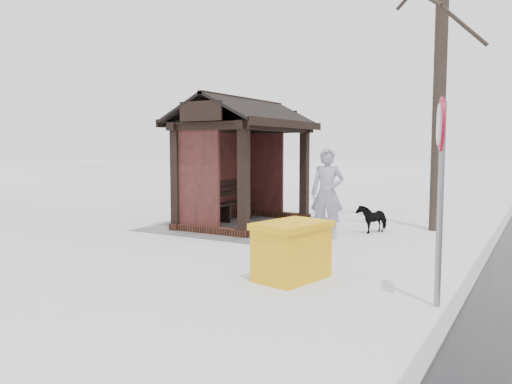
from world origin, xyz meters
The scene contains 8 objects.
ground centered at (0.00, 0.00, 0.00)m, with size 120.00×120.00×0.00m, color white.
kerb centered at (0.00, 5.50, 0.01)m, with size 120.00×0.15×0.06m, color gray.
trampled_patch centered at (0.00, -0.20, 0.01)m, with size 4.20×3.20×0.02m, color gray.
bus_shelter centered at (0.00, -0.16, 2.17)m, with size 3.60×2.40×3.09m.
pedestrian centered at (0.65, 2.42, 0.94)m, with size 0.69×0.45×1.88m, color #938AA2.
dog centered at (-0.50, 3.04, 0.32)m, with size 0.34×0.75×0.63m, color black.
grit_bin centered at (3.98, 3.25, 0.42)m, with size 1.21×0.95×0.83m.
road_sign centered at (4.21, 5.28, 1.78)m, with size 0.62×0.19×2.48m.
Camera 1 is at (10.32, 6.38, 1.90)m, focal length 35.00 mm.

